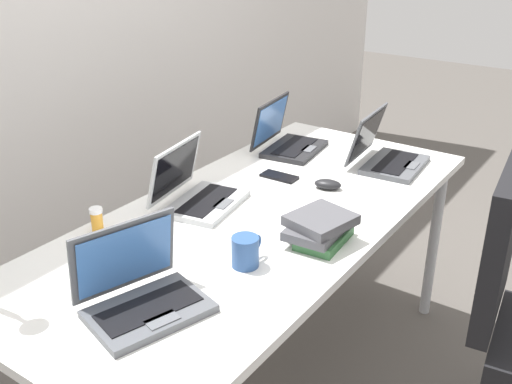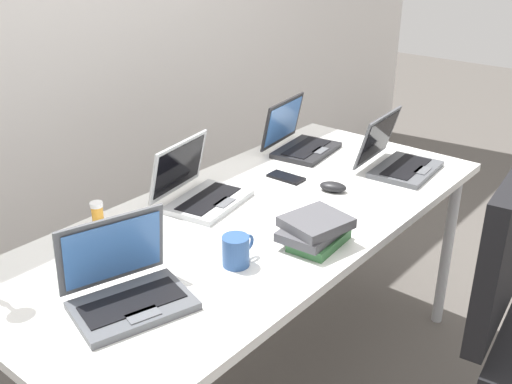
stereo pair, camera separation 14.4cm
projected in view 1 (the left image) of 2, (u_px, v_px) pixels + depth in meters
wall_back at (19, 9)px, 2.28m from camera, size 6.00×0.13×2.60m
desk at (256, 230)px, 1.97m from camera, size 1.80×0.80×0.74m
laptop_by_keyboard at (197, 192)px, 2.00m from camera, size 0.32×0.29×0.21m
laptop_center at (386, 155)px, 2.31m from camera, size 0.30×0.28×0.21m
laptop_near_lamp at (141, 294)px, 1.46m from camera, size 0.33×0.30×0.21m
laptop_front_left at (287, 140)px, 2.47m from camera, size 0.31×0.27×0.21m
computer_mouse at (328, 184)px, 2.12m from camera, size 0.08×0.11×0.03m
cell_phone at (279, 176)px, 2.21m from camera, size 0.07×0.14×0.01m
pill_bottle at (97, 219)px, 1.82m from camera, size 0.04×0.04×0.08m
book_stack at (321, 228)px, 1.76m from camera, size 0.21×0.19×0.09m
coffee_mug at (246, 251)px, 1.64m from camera, size 0.11×0.08×0.09m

